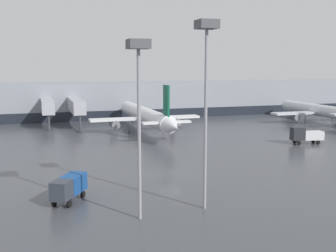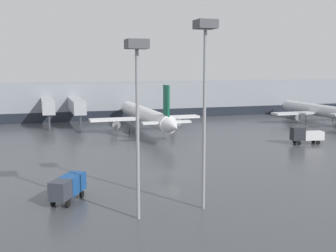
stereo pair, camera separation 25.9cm
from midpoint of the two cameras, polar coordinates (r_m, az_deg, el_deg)
ground_plane at (r=53.34m, az=0.22°, el=-6.40°), size 320.00×320.00×0.00m
terminal_building at (r=112.38m, az=-9.66°, el=3.49°), size 160.00×31.31×9.00m
parked_jet_1 at (r=86.09m, az=-2.96°, el=1.43°), size 22.87×39.77×10.14m
parked_jet_2 at (r=107.37m, az=19.82°, el=2.01°), size 23.97×32.32×10.14m
service_truck_1 at (r=76.48m, az=18.24°, el=-1.16°), size 5.80×2.61×2.92m
service_truck_3 at (r=43.28m, az=-13.23°, el=-7.94°), size 4.03×5.13×2.51m
apron_light_mast_0 at (r=35.77m, az=-4.00°, el=6.78°), size 1.80×1.80×15.60m
apron_light_mast_1 at (r=38.54m, az=5.23°, el=8.82°), size 1.80×1.80×17.47m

